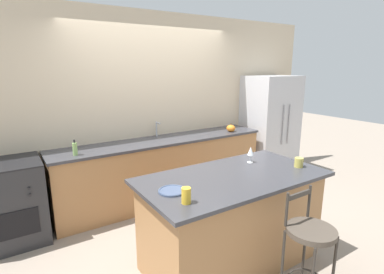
% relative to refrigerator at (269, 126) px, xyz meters
% --- Properties ---
extents(ground_plane, '(18.00, 18.00, 0.00)m').
position_rel_refrigerator_xyz_m(ground_plane, '(-2.11, -0.30, -0.89)').
color(ground_plane, gray).
extents(wall_back, '(6.00, 0.07, 2.70)m').
position_rel_refrigerator_xyz_m(wall_back, '(-2.11, 0.37, 0.46)').
color(wall_back, beige).
rests_on(wall_back, ground_plane).
extents(back_counter, '(3.14, 0.65, 0.93)m').
position_rel_refrigerator_xyz_m(back_counter, '(-2.11, 0.06, -0.43)').
color(back_counter, '#A87547').
rests_on(back_counter, ground_plane).
extents(sink_faucet, '(0.02, 0.13, 0.22)m').
position_rel_refrigerator_xyz_m(sink_faucet, '(-2.11, 0.25, 0.17)').
color(sink_faucet, '#ADAFB5').
rests_on(sink_faucet, back_counter).
extents(kitchen_island, '(1.82, 0.95, 0.93)m').
position_rel_refrigerator_xyz_m(kitchen_island, '(-2.23, -1.62, -0.42)').
color(kitchen_island, '#A87547').
rests_on(kitchen_island, ground_plane).
extents(refrigerator, '(0.89, 0.72, 1.78)m').
position_rel_refrigerator_xyz_m(refrigerator, '(0.00, 0.00, 0.00)').
color(refrigerator, '#BCBCC1').
rests_on(refrigerator, ground_plane).
extents(oven_range, '(0.74, 0.69, 0.93)m').
position_rel_refrigerator_xyz_m(oven_range, '(-4.08, 0.01, -0.42)').
color(oven_range, '#28282B').
rests_on(oven_range, ground_plane).
extents(bar_stool_near, '(0.39, 0.39, 0.97)m').
position_rel_refrigerator_xyz_m(bar_stool_near, '(-2.05, -2.37, -0.34)').
color(bar_stool_near, '#332D28').
rests_on(bar_stool_near, ground_plane).
extents(dinner_plate, '(0.24, 0.24, 0.02)m').
position_rel_refrigerator_xyz_m(dinner_plate, '(-2.90, -1.63, 0.05)').
color(dinner_plate, '#425170').
rests_on(dinner_plate, kitchen_island).
extents(wine_glass, '(0.07, 0.07, 0.18)m').
position_rel_refrigerator_xyz_m(wine_glass, '(-1.82, -1.42, 0.16)').
color(wine_glass, white).
rests_on(wine_glass, kitchen_island).
extents(coffee_mug, '(0.12, 0.09, 0.10)m').
position_rel_refrigerator_xyz_m(coffee_mug, '(-1.50, -1.80, 0.09)').
color(coffee_mug, '#C1B251').
rests_on(coffee_mug, kitchen_island).
extents(tumbler_cup, '(0.07, 0.07, 0.13)m').
position_rel_refrigerator_xyz_m(tumbler_cup, '(-2.92, -1.88, 0.10)').
color(tumbler_cup, gold).
rests_on(tumbler_cup, kitchen_island).
extents(pumpkin_decoration, '(0.14, 0.14, 0.13)m').
position_rel_refrigerator_xyz_m(pumpkin_decoration, '(-0.97, -0.09, 0.09)').
color(pumpkin_decoration, orange).
rests_on(pumpkin_decoration, back_counter).
extents(soap_bottle, '(0.05, 0.05, 0.19)m').
position_rel_refrigerator_xyz_m(soap_bottle, '(-3.35, -0.10, 0.11)').
color(soap_bottle, '#89B260').
rests_on(soap_bottle, back_counter).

